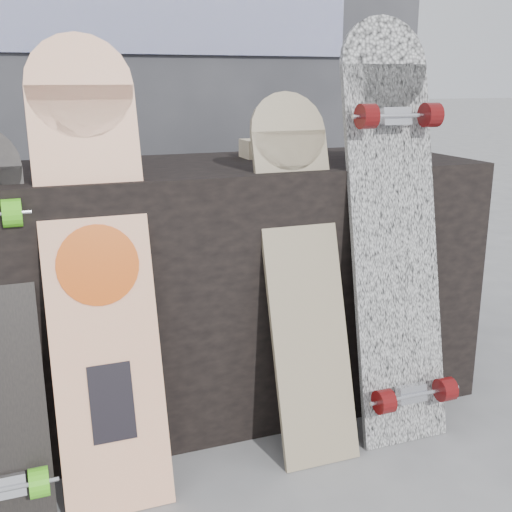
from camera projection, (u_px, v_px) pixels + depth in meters
name	position (u px, v px, depth m)	size (l,w,h in m)	color
ground	(282.00, 475.00, 1.76)	(60.00, 60.00, 0.00)	slate
vendor_table	(224.00, 285.00, 2.11)	(1.60, 0.60, 0.80)	black
booth	(159.00, 67.00, 2.69)	(2.40, 0.22, 2.20)	#313136
merch_box_purple	(75.00, 150.00, 1.91)	(0.18, 0.12, 0.10)	#573267
merch_box_small	(377.00, 140.00, 2.10)	(0.14, 0.14, 0.12)	#573267
merch_box_flat	(274.00, 148.00, 2.16)	(0.22, 0.10, 0.06)	#D1B78C
longboard_geisha	(97.00, 258.00, 1.61)	(0.27, 0.36, 1.17)	beige
longboard_celtic	(302.00, 265.00, 1.82)	(0.23, 0.33, 1.02)	beige
longboard_cascadia	(395.00, 224.00, 1.88)	(0.28, 0.34, 1.23)	white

